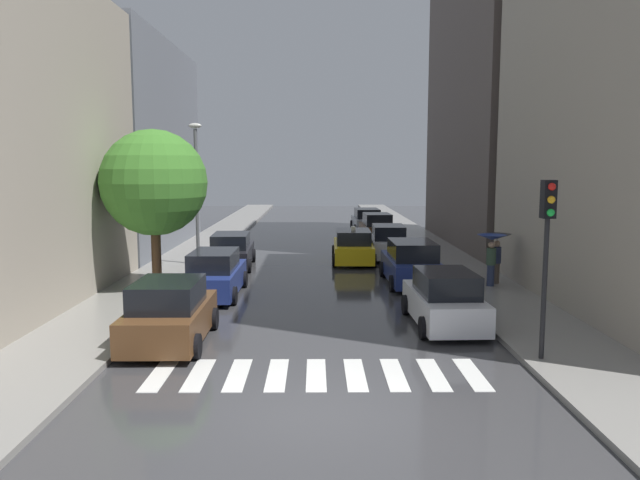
% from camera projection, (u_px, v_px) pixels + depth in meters
% --- Properties ---
extents(ground_plane, '(28.00, 72.00, 0.04)m').
position_uv_depth(ground_plane, '(316.00, 247.00, 35.65)').
color(ground_plane, '#38383B').
extents(sidewalk_left, '(3.00, 72.00, 0.15)m').
position_uv_depth(sidewalk_left, '(205.00, 246.00, 35.59)').
color(sidewalk_left, gray).
rests_on(sidewalk_left, ground).
extents(sidewalk_right, '(3.00, 72.00, 0.15)m').
position_uv_depth(sidewalk_right, '(426.00, 246.00, 35.68)').
color(sidewalk_right, gray).
rests_on(sidewalk_right, ground).
extents(crosswalk_stripes, '(7.65, 2.20, 0.01)m').
position_uv_depth(crosswalk_stripes, '(316.00, 375.00, 13.95)').
color(crosswalk_stripes, silver).
rests_on(crosswalk_stripes, ground).
extents(building_left_mid, '(6.00, 14.54, 11.55)m').
position_uv_depth(building_left_mid, '(120.00, 147.00, 34.09)').
color(building_left_mid, slate).
rests_on(building_left_mid, ground).
extents(building_right_mid, '(6.00, 15.80, 24.91)m').
position_uv_depth(building_right_mid, '(506.00, 31.00, 34.89)').
color(building_right_mid, '#564C47').
rests_on(building_right_mid, ground).
extents(parked_car_left_nearest, '(2.11, 4.16, 1.75)m').
position_uv_depth(parked_car_left_nearest, '(170.00, 314.00, 16.29)').
color(parked_car_left_nearest, brown).
rests_on(parked_car_left_nearest, ground).
extents(parked_car_left_second, '(2.00, 4.62, 1.69)m').
position_uv_depth(parked_car_left_second, '(215.00, 275.00, 22.27)').
color(parked_car_left_second, navy).
rests_on(parked_car_left_second, ground).
extents(parked_car_left_third, '(2.18, 4.70, 1.62)m').
position_uv_depth(parked_car_left_third, '(231.00, 251.00, 28.49)').
color(parked_car_left_third, black).
rests_on(parked_car_left_third, ground).
extents(parked_car_right_nearest, '(2.08, 4.28, 1.70)m').
position_uv_depth(parked_car_right_nearest, '(444.00, 300.00, 18.07)').
color(parked_car_right_nearest, silver).
rests_on(parked_car_right_nearest, ground).
extents(parked_car_right_second, '(2.18, 4.81, 1.77)m').
position_uv_depth(parked_car_right_second, '(411.00, 264.00, 24.52)').
color(parked_car_right_second, navy).
rests_on(parked_car_right_second, ground).
extents(parked_car_right_third, '(2.10, 4.38, 1.73)m').
position_uv_depth(parked_car_right_third, '(388.00, 243.00, 31.27)').
color(parked_car_right_third, silver).
rests_on(parked_car_right_third, ground).
extents(parked_car_right_fourth, '(2.14, 4.22, 1.79)m').
position_uv_depth(parked_car_right_fourth, '(377.00, 229.00, 38.01)').
color(parked_car_right_fourth, brown).
rests_on(parked_car_right_fourth, ground).
extents(parked_car_right_fifth, '(2.20, 4.74, 1.65)m').
position_uv_depth(parked_car_right_fifth, '(367.00, 220.00, 44.17)').
color(parked_car_right_fifth, '#B2B7BF').
rests_on(parked_car_right_fifth, ground).
extents(taxi_midroad, '(2.15, 4.65, 1.81)m').
position_uv_depth(taxi_midroad, '(353.00, 247.00, 29.97)').
color(taxi_midroad, yellow).
rests_on(taxi_midroad, ground).
extents(pedestrian_foreground, '(1.10, 1.10, 1.97)m').
position_uv_depth(pedestrian_foreground, '(497.00, 246.00, 23.77)').
color(pedestrian_foreground, brown).
rests_on(pedestrian_foreground, sidewalk_right).
extents(pedestrian_near_tree, '(1.09, 1.09, 1.99)m').
position_uv_depth(pedestrian_near_tree, '(492.00, 248.00, 23.29)').
color(pedestrian_near_tree, navy).
rests_on(pedestrian_near_tree, sidewalk_right).
extents(street_tree_left, '(3.96, 3.96, 5.97)m').
position_uv_depth(street_tree_left, '(154.00, 183.00, 22.59)').
color(street_tree_left, '#513823').
rests_on(street_tree_left, sidewalk_left).
extents(traffic_light_right_corner, '(0.30, 0.42, 4.30)m').
position_uv_depth(traffic_light_right_corner, '(547.00, 230.00, 14.27)').
color(traffic_light_right_corner, black).
rests_on(traffic_light_right_corner, sidewalk_right).
extents(lamp_post_left, '(0.60, 0.28, 6.56)m').
position_uv_depth(lamp_post_left, '(196.00, 183.00, 28.17)').
color(lamp_post_left, '#595B60').
rests_on(lamp_post_left, sidewalk_left).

